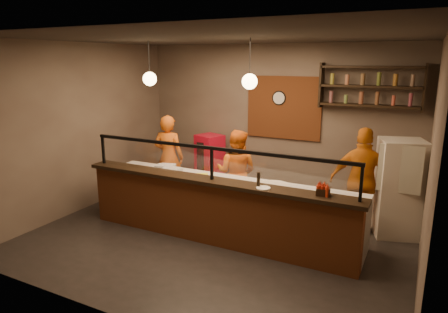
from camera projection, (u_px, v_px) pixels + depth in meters
The scene contains 29 objects.
floor at pixel (221, 235), 6.73m from camera, with size 6.00×6.00×0.00m, color black.
ceiling at pixel (220, 38), 5.98m from camera, with size 6.00×6.00×0.00m, color #322D27.
wall_back at pixel (275, 121), 8.52m from camera, with size 6.00×6.00×0.00m, color #6D5E50.
wall_left at pixel (83, 128), 7.68m from camera, with size 5.00×5.00×0.00m, color #6D5E50.
wall_right at pixel (431, 164), 5.03m from camera, with size 5.00×5.00×0.00m, color #6D5E50.
wall_front at pixel (111, 184), 4.19m from camera, with size 6.00×6.00×0.00m, color #6D5E50.
brick_patch at pixel (284, 108), 8.33m from camera, with size 1.60×0.04×1.30m, color brown.
service_counter at pixel (212, 213), 6.36m from camera, with size 4.60×0.25×1.00m, color brown.
counter_ledge at pixel (212, 181), 6.23m from camera, with size 4.70×0.37×0.06m, color black.
worktop_cabinet at pixel (226, 207), 6.81m from camera, with size 4.60×0.75×0.85m, color gray.
worktop at pixel (226, 182), 6.70m from camera, with size 4.60×0.75×0.05m, color white.
sneeze_guard at pixel (212, 160), 6.15m from camera, with size 4.50×0.05×0.52m.
wall_shelving at pixel (370, 86), 7.34m from camera, with size 1.84×0.28×0.85m.
wall_clock at pixel (279, 98), 8.32m from camera, with size 0.30×0.30×0.04m, color black.
pendant_left at pixel (150, 79), 6.97m from camera, with size 0.24×0.24×0.77m.
pendant_right at pixel (250, 81), 6.13m from camera, with size 0.24×0.24×0.77m.
cook_left at pixel (169, 157), 8.35m from camera, with size 0.65×0.43×1.78m, color orange.
cook_mid at pixel (237, 172), 7.51m from camera, with size 0.79×0.62×1.62m, color orange.
cook_right at pixel (363, 181), 6.65m from camera, with size 1.06×0.44×1.81m, color #C56612.
fridge at pixel (399, 188), 6.58m from camera, with size 0.68×0.63×1.63m, color beige.
red_cooler at pixel (210, 162), 9.07m from camera, with size 0.53×0.49×1.24m, color red.
pizza_dough at pixel (274, 185), 6.45m from camera, with size 0.52×0.52×0.01m, color beige.
prep_tub_a at pixel (164, 169), 7.19m from camera, with size 0.27×0.21×0.13m, color silver.
prep_tub_b at pixel (167, 168), 7.20m from camera, with size 0.28×0.22×0.14m, color silver.
prep_tub_c at pixel (172, 172), 6.91m from camera, with size 0.31×0.25×0.16m, color silver.
rolling_pin at pixel (198, 175), 6.94m from camera, with size 0.06×0.06×0.34m, color yellow.
condiment_caddy at pixel (323, 192), 5.48m from camera, with size 0.18×0.14×0.10m, color black.
pepper_mill at pixel (258, 180), 5.83m from camera, with size 0.05×0.05×0.22m, color black.
small_plate at pixel (263, 188), 5.78m from camera, with size 0.21×0.21×0.01m, color white.
Camera 1 is at (2.88, -5.53, 2.88)m, focal length 32.00 mm.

